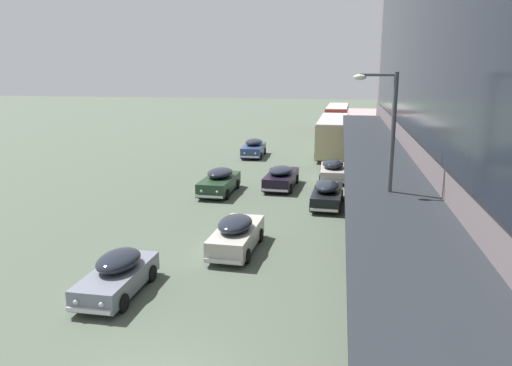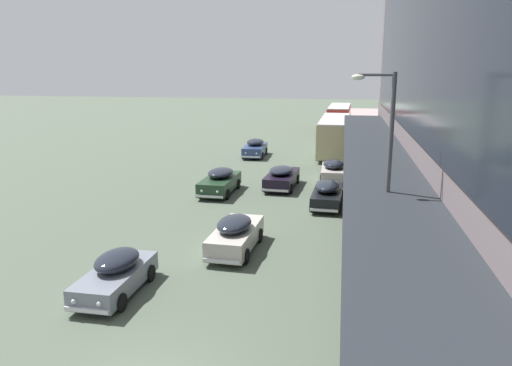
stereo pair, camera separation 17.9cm
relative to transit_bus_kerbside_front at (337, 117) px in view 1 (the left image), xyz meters
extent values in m
cube|color=#23272C|center=(2.21, -53.80, 1.78)|extent=(3.20, 72.00, 0.24)
cube|color=#AD2F2B|center=(0.00, 0.00, -0.13)|extent=(2.89, 10.02, 2.88)
cube|color=black|center=(0.00, 0.00, 0.22)|extent=(2.90, 9.23, 1.27)
cube|color=silver|center=(0.00, 0.00, 1.36)|extent=(2.78, 10.02, 0.12)
cube|color=black|center=(0.17, 5.00, 1.06)|extent=(1.28, 0.10, 0.36)
cylinder|color=black|center=(-1.16, 3.42, -1.42)|extent=(0.28, 1.01, 1.00)
cylinder|color=black|center=(1.39, 3.33, -1.42)|extent=(0.28, 1.01, 1.00)
cylinder|color=black|center=(-1.38, -3.04, -1.42)|extent=(0.28, 1.01, 1.00)
cylinder|color=black|center=(1.17, -3.13, -1.42)|extent=(0.28, 1.01, 1.00)
cube|color=tan|center=(-0.27, -16.61, -0.09)|extent=(2.83, 11.10, 2.95)
cube|color=black|center=(-0.27, -16.61, 0.26)|extent=(2.85, 10.21, 1.30)
cube|color=silver|center=(-0.27, -16.61, 1.43)|extent=(2.73, 11.09, 0.12)
cube|color=black|center=(-0.15, -11.05, 1.13)|extent=(1.30, 0.09, 0.36)
cylinder|color=black|center=(-1.49, -12.83, -1.42)|extent=(0.27, 1.01, 1.00)
cylinder|color=black|center=(1.11, -12.89, -1.42)|extent=(0.27, 1.01, 1.00)
cylinder|color=black|center=(-1.64, -20.01, -1.42)|extent=(0.27, 1.01, 1.00)
cylinder|color=black|center=(0.95, -20.06, -1.42)|extent=(0.27, 1.01, 1.00)
cylinder|color=black|center=(-1.59, -17.41, -1.42)|extent=(0.27, 1.01, 1.00)
cylinder|color=black|center=(1.01, -17.47, -1.42)|extent=(0.27, 1.01, 1.00)
cube|color=#1E3923|center=(-7.30, -33.02, -1.28)|extent=(1.95, 4.64, 0.84)
ellipsoid|color=#1E232D|center=(-7.29, -32.79, -0.59)|extent=(1.67, 2.57, 0.58)
cube|color=silver|center=(-7.36, -35.36, -1.55)|extent=(1.73, 0.17, 0.14)
cube|color=silver|center=(-7.23, -30.68, -1.55)|extent=(1.73, 0.17, 0.14)
sphere|color=silver|center=(-6.86, -35.34, -1.23)|extent=(0.18, 0.18, 0.18)
sphere|color=silver|center=(-7.86, -35.32, -1.23)|extent=(0.18, 0.18, 0.18)
cylinder|color=black|center=(-6.43, -34.47, -1.60)|extent=(0.16, 0.64, 0.64)
cylinder|color=black|center=(-8.24, -34.41, -1.60)|extent=(0.16, 0.64, 0.64)
cylinder|color=black|center=(-6.35, -31.62, -1.60)|extent=(0.16, 0.64, 0.64)
cylinder|color=black|center=(-8.16, -31.57, -1.60)|extent=(0.16, 0.64, 0.64)
cube|color=beige|center=(-4.05, -43.11, -1.27)|extent=(1.87, 4.48, 0.84)
ellipsoid|color=#1E232D|center=(-4.06, -43.33, -0.58)|extent=(1.57, 2.49, 0.60)
cube|color=silver|center=(-3.94, -40.86, -1.55)|extent=(1.58, 0.20, 0.14)
cube|color=silver|center=(-4.16, -45.36, -1.55)|extent=(1.58, 0.20, 0.14)
sphere|color=silver|center=(-4.40, -40.87, -1.22)|extent=(0.18, 0.18, 0.18)
sphere|color=silver|center=(-3.49, -40.91, -1.22)|extent=(0.18, 0.18, 0.18)
cylinder|color=black|center=(-4.81, -41.71, -1.60)|extent=(0.17, 0.65, 0.64)
cylinder|color=black|center=(-3.15, -41.79, -1.60)|extent=(0.17, 0.65, 0.64)
cylinder|color=black|center=(-4.94, -44.44, -1.60)|extent=(0.17, 0.65, 0.64)
cylinder|color=black|center=(-3.29, -44.51, -1.60)|extent=(0.17, 0.65, 0.64)
cube|color=black|center=(-3.47, -30.78, -1.30)|extent=(2.05, 4.71, 0.80)
ellipsoid|color=#1E232D|center=(-3.49, -31.01, -0.66)|extent=(1.72, 2.62, 0.52)
cube|color=silver|center=(-3.34, -28.43, -1.55)|extent=(1.71, 0.22, 0.14)
cube|color=silver|center=(-3.61, -33.13, -1.55)|extent=(1.71, 0.22, 0.14)
sphere|color=silver|center=(-3.84, -28.43, -1.25)|extent=(0.18, 0.18, 0.18)
sphere|color=silver|center=(-2.85, -28.48, -1.25)|extent=(0.18, 0.18, 0.18)
cylinder|color=black|center=(-4.29, -29.30, -1.60)|extent=(0.18, 0.65, 0.64)
cylinder|color=black|center=(-2.50, -29.40, -1.60)|extent=(0.18, 0.65, 0.64)
cylinder|color=black|center=(-4.45, -32.16, -1.60)|extent=(0.18, 0.65, 0.64)
cylinder|color=black|center=(-2.66, -32.26, -1.60)|extent=(0.18, 0.65, 0.64)
cube|color=slate|center=(-7.44, -48.14, -1.34)|extent=(1.73, 4.08, 0.72)
ellipsoid|color=#1E232D|center=(-7.44, -47.94, -0.69)|extent=(1.49, 2.26, 0.63)
cube|color=silver|center=(-7.49, -50.21, -1.55)|extent=(1.56, 0.16, 0.14)
cube|color=silver|center=(-7.40, -46.07, -1.55)|extent=(1.56, 0.16, 0.14)
sphere|color=silver|center=(-7.04, -50.19, -1.29)|extent=(0.18, 0.18, 0.18)
sphere|color=silver|center=(-7.94, -50.17, -1.29)|extent=(0.18, 0.18, 0.18)
cylinder|color=black|center=(-6.65, -49.41, -1.60)|extent=(0.15, 0.64, 0.64)
cylinder|color=black|center=(-8.29, -49.38, -1.60)|extent=(0.15, 0.64, 0.64)
cylinder|color=black|center=(-6.59, -46.91, -1.60)|extent=(0.15, 0.64, 0.64)
cylinder|color=black|center=(-8.23, -46.87, -1.60)|extent=(0.15, 0.64, 0.64)
cube|color=beige|center=(-0.04, -27.76, -1.33)|extent=(1.79, 4.20, 0.72)
ellipsoid|color=#1E232D|center=(-0.04, -27.97, -0.69)|extent=(1.56, 2.32, 0.63)
cube|color=silver|center=(-0.07, -25.63, -1.55)|extent=(1.65, 0.14, 0.14)
cube|color=silver|center=(-0.01, -29.90, -1.55)|extent=(1.65, 0.14, 0.14)
sphere|color=silver|center=(-0.55, -25.66, -1.28)|extent=(0.18, 0.18, 0.18)
sphere|color=silver|center=(0.41, -25.65, -1.28)|extent=(0.18, 0.18, 0.18)
cylinder|color=black|center=(-0.93, -26.48, -1.60)|extent=(0.15, 0.64, 0.64)
cylinder|color=black|center=(0.81, -26.46, -1.60)|extent=(0.15, 0.64, 0.64)
cylinder|color=black|center=(-0.89, -29.07, -1.60)|extent=(0.15, 0.64, 0.64)
cylinder|color=black|center=(0.84, -29.05, -1.60)|extent=(0.15, 0.64, 0.64)
cube|color=black|center=(-0.25, -34.80, -1.33)|extent=(1.82, 4.72, 0.73)
ellipsoid|color=#1E232D|center=(-0.26, -35.03, -0.67)|extent=(1.53, 2.62, 0.64)
cube|color=silver|center=(-0.15, -32.42, -1.55)|extent=(1.55, 0.18, 0.14)
cube|color=silver|center=(-0.34, -37.17, -1.55)|extent=(1.55, 0.18, 0.14)
sphere|color=silver|center=(-0.60, -32.43, -1.28)|extent=(0.18, 0.18, 0.18)
sphere|color=silver|center=(0.30, -32.47, -1.28)|extent=(0.18, 0.18, 0.18)
cylinder|color=black|center=(-1.00, -33.32, -1.60)|extent=(0.17, 0.65, 0.64)
cylinder|color=black|center=(0.63, -33.39, -1.60)|extent=(0.17, 0.65, 0.64)
cylinder|color=black|center=(-1.12, -36.21, -1.60)|extent=(0.17, 0.65, 0.64)
cylinder|color=black|center=(0.51, -36.27, -1.60)|extent=(0.17, 0.65, 0.64)
cube|color=navy|center=(-7.41, -19.16, -1.28)|extent=(1.87, 4.47, 0.83)
ellipsoid|color=#1E232D|center=(-7.42, -18.94, -0.60)|extent=(1.61, 2.47, 0.60)
cube|color=silver|center=(-7.36, -21.42, -1.55)|extent=(1.68, 0.16, 0.14)
cube|color=silver|center=(-7.47, -16.90, -1.55)|extent=(1.68, 0.16, 0.14)
sphere|color=silver|center=(-6.87, -21.38, -1.23)|extent=(0.18, 0.18, 0.18)
sphere|color=silver|center=(-7.84, -21.41, -1.23)|extent=(0.18, 0.18, 0.18)
cylinder|color=black|center=(-6.50, -20.51, -1.60)|extent=(0.16, 0.64, 0.64)
cylinder|color=black|center=(-8.26, -20.55, -1.60)|extent=(0.16, 0.64, 0.64)
cylinder|color=black|center=(-6.56, -17.77, -1.60)|extent=(0.16, 0.64, 0.64)
cylinder|color=black|center=(-8.33, -17.81, -1.60)|extent=(0.16, 0.64, 0.64)
cylinder|color=#1A2C43|center=(3.59, -44.36, -1.34)|extent=(0.16, 0.16, 0.85)
cylinder|color=#1A2C43|center=(3.44, -44.31, -1.34)|extent=(0.16, 0.16, 0.85)
cube|color=#1A2C43|center=(3.51, -44.34, -0.57)|extent=(0.46, 0.36, 0.70)
cylinder|color=#1A2C43|center=(3.76, -44.42, -0.53)|extent=(0.10, 0.10, 0.63)
cylinder|color=#1A2C43|center=(3.27, -44.25, -0.53)|extent=(0.10, 0.10, 0.63)
sphere|color=tan|center=(3.51, -44.34, -0.11)|extent=(0.22, 0.22, 0.22)
cylinder|color=black|center=(3.51, -44.34, -0.03)|extent=(0.33, 0.33, 0.02)
cylinder|color=black|center=(3.51, -44.34, 0.03)|extent=(0.21, 0.21, 0.12)
cylinder|color=#4C4C51|center=(2.15, -46.35, 2.13)|extent=(0.16, 0.16, 7.79)
cylinder|color=#4C4C51|center=(1.55, -46.35, 5.93)|extent=(1.20, 0.10, 0.10)
ellipsoid|color=silver|center=(0.95, -46.35, 5.85)|extent=(0.44, 0.28, 0.20)
camera|label=1|loc=(0.34, -63.94, 6.20)|focal=35.00mm
camera|label=2|loc=(0.52, -63.91, 6.20)|focal=35.00mm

